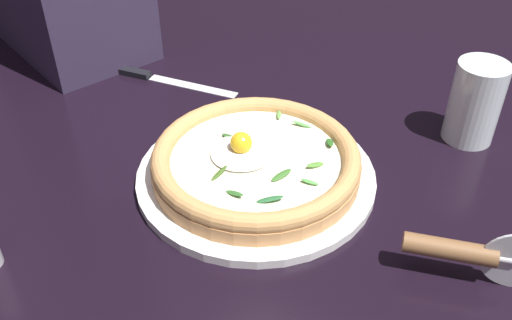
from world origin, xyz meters
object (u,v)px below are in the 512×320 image
Objects in this scene: pizza at (256,161)px; pizza_cutter at (468,253)px; table_knife at (150,75)px; drinking_glass at (474,107)px.

pizza is 0.27m from pizza_cutter.
pizza_cutter is 0.58m from table_knife.
drinking_glass reaches higher than table_knife.
table_knife is at bearing -102.13° from pizza.
table_knife is 0.51m from drinking_glass.
table_knife is (-0.03, -0.58, -0.03)m from pizza_cutter.
table_knife is at bearing -65.29° from drinking_glass.
drinking_glass is at bearing 114.71° from table_knife.
drinking_glass is (-0.21, 0.46, 0.05)m from table_knife.
pizza_cutter is (-0.04, 0.27, 0.01)m from pizza.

